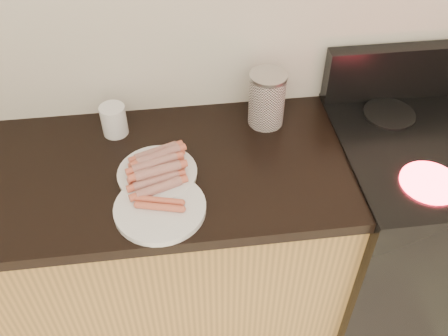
{
  "coord_description": "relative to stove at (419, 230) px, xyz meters",
  "views": [
    {
      "loc": [
        -0.14,
        0.54,
        1.99
      ],
      "look_at": [
        -0.0,
        1.62,
        0.94
      ],
      "focal_mm": 40.0,
      "sensor_mm": 36.0,
      "label": 1
    }
  ],
  "objects": [
    {
      "name": "wall_back",
      "position": [
        -0.78,
        0.32,
        0.84
      ],
      "size": [
        4.0,
        0.04,
        2.6
      ],
      "primitive_type": "cube",
      "color": "silver",
      "rests_on": "ground"
    },
    {
      "name": "hotdog_pile",
      "position": [
        -0.99,
        -0.02,
        0.48
      ],
      "size": [
        0.14,
        0.23,
        0.06
      ],
      "rotation": [
        0.0,
        0.0,
        0.3
      ],
      "color": "maroon",
      "rests_on": "main_plate"
    },
    {
      "name": "main_plate",
      "position": [
        -0.99,
        -0.02,
        0.45
      ],
      "size": [
        0.27,
        0.27,
        0.02
      ],
      "primitive_type": "cylinder",
      "rotation": [
        0.0,
        0.0,
        -0.13
      ],
      "color": "white",
      "rests_on": "counter_slab"
    },
    {
      "name": "burner_near_left",
      "position": [
        -0.17,
        -0.17,
        0.46
      ],
      "size": [
        0.18,
        0.18,
        0.01
      ],
      "primitive_type": "cylinder",
      "color": "#FF1E2D",
      "rests_on": "stove"
    },
    {
      "name": "plain_sausages",
      "position": [
        -0.98,
        -0.17,
        0.47
      ],
      "size": [
        0.13,
        0.08,
        0.02
      ],
      "rotation": [
        0.0,
        0.0,
        -0.25
      ],
      "color": "#D18848",
      "rests_on": "side_plate"
    },
    {
      "name": "burner_far_left",
      "position": [
        -0.17,
        0.17,
        0.46
      ],
      "size": [
        0.18,
        0.18,
        0.01
      ],
      "primitive_type": "cylinder",
      "color": "black",
      "rests_on": "stove"
    },
    {
      "name": "canister",
      "position": [
        -0.61,
        0.2,
        0.54
      ],
      "size": [
        0.13,
        0.13,
        0.19
      ],
      "rotation": [
        0.0,
        0.0,
        -0.15
      ],
      "color": "silver",
      "rests_on": "counter_slab"
    },
    {
      "name": "stove_panel",
      "position": [
        0.0,
        0.28,
        0.55
      ],
      "size": [
        0.76,
        0.06,
        0.2
      ],
      "primitive_type": "cube",
      "color": "black",
      "rests_on": "stove"
    },
    {
      "name": "cabinet_base",
      "position": [
        -1.48,
        0.01,
        -0.03
      ],
      "size": [
        2.2,
        0.59,
        0.86
      ],
      "primitive_type": "cube",
      "color": "#B18240",
      "rests_on": "floor"
    },
    {
      "name": "mug",
      "position": [
        -1.12,
        0.21,
        0.5
      ],
      "size": [
        0.09,
        0.09,
        0.11
      ],
      "primitive_type": "cylinder",
      "rotation": [
        0.0,
        0.0,
        -0.12
      ],
      "color": "silver",
      "rests_on": "counter_slab"
    },
    {
      "name": "stove",
      "position": [
        0.0,
        0.0,
        0.0
      ],
      "size": [
        0.76,
        0.65,
        0.91
      ],
      "color": "black",
      "rests_on": "floor"
    },
    {
      "name": "side_plate",
      "position": [
        -0.98,
        -0.17,
        0.45
      ],
      "size": [
        0.31,
        0.31,
        0.02
      ],
      "primitive_type": "cylinder",
      "rotation": [
        0.0,
        0.0,
        -0.16
      ],
      "color": "silver",
      "rests_on": "counter_slab"
    }
  ]
}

